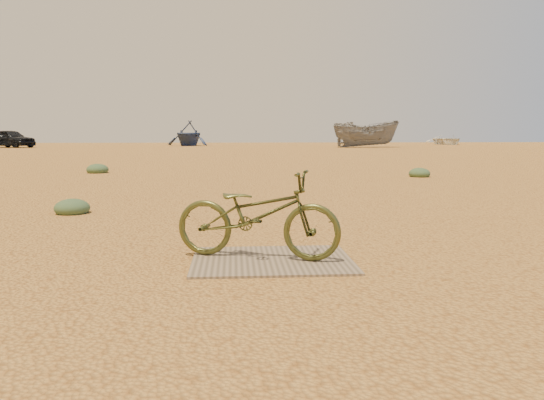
{
  "coord_description": "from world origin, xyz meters",
  "views": [
    {
      "loc": [
        -0.82,
        -4.54,
        1.23
      ],
      "look_at": [
        -0.46,
        0.4,
        0.59
      ],
      "focal_mm": 35.0,
      "sensor_mm": 36.0,
      "label": 1
    }
  ],
  "objects": [
    {
      "name": "kale_a",
      "position": [
        -3.29,
        3.65,
        0.0
      ],
      "size": [
        0.53,
        0.53,
        0.29
      ],
      "primitive_type": "ellipsoid",
      "color": "#476240",
      "rests_on": "ground"
    },
    {
      "name": "kale_b",
      "position": [
        4.33,
        9.81,
        0.0
      ],
      "size": [
        0.59,
        0.59,
        0.32
      ],
      "primitive_type": "ellipsoid",
      "color": "#476240",
      "rests_on": "ground"
    },
    {
      "name": "boat_mid_right",
      "position": [
        10.07,
        38.6,
        1.1
      ],
      "size": [
        5.92,
        2.86,
        2.2
      ],
      "primitive_type": "imported",
      "rotation": [
        0.0,
        0.0,
        1.7
      ],
      "color": "slate",
      "rests_on": "ground"
    },
    {
      "name": "bicycle",
      "position": [
        -0.6,
        0.47,
        0.45
      ],
      "size": [
        1.71,
        1.03,
        0.85
      ],
      "primitive_type": "imported",
      "rotation": [
        0.0,
        0.0,
        1.26
      ],
      "color": "#444821",
      "rests_on": "plywood_board"
    },
    {
      "name": "kale_c",
      "position": [
        -4.97,
        11.92,
        0.0
      ],
      "size": [
        0.65,
        0.65,
        0.36
      ],
      "primitive_type": "ellipsoid",
      "color": "#476240",
      "rests_on": "ground"
    },
    {
      "name": "plywood_board",
      "position": [
        -0.46,
        0.4,
        0.01
      ],
      "size": [
        1.52,
        1.17,
        0.02
      ],
      "primitive_type": "cube",
      "color": "#87715B",
      "rests_on": "ground"
    },
    {
      "name": "boat_far_left",
      "position": [
        -4.93,
        44.82,
        1.17
      ],
      "size": [
        5.1,
        5.46,
        2.33
      ],
      "primitive_type": "imported",
      "rotation": [
        0.0,
        0.0,
        -0.35
      ],
      "color": "navy",
      "rests_on": "ground"
    },
    {
      "name": "car",
      "position": [
        -18.96,
        40.25,
        0.73
      ],
      "size": [
        4.62,
        3.51,
        1.47
      ],
      "primitive_type": "imported",
      "rotation": [
        0.0,
        0.0,
        1.09
      ],
      "color": "black",
      "rests_on": "ground"
    },
    {
      "name": "ground",
      "position": [
        0.0,
        0.0,
        0.0
      ],
      "size": [
        120.0,
        120.0,
        0.0
      ],
      "primitive_type": "plane",
      "color": "#C79046",
      "rests_on": "ground"
    },
    {
      "name": "boat_far_right",
      "position": [
        20.91,
        48.35,
        0.49
      ],
      "size": [
        3.39,
        4.75,
        0.98
      ],
      "primitive_type": "imported",
      "rotation": [
        0.0,
        0.0,
        -0.0
      ],
      "color": "silver",
      "rests_on": "ground"
    }
  ]
}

